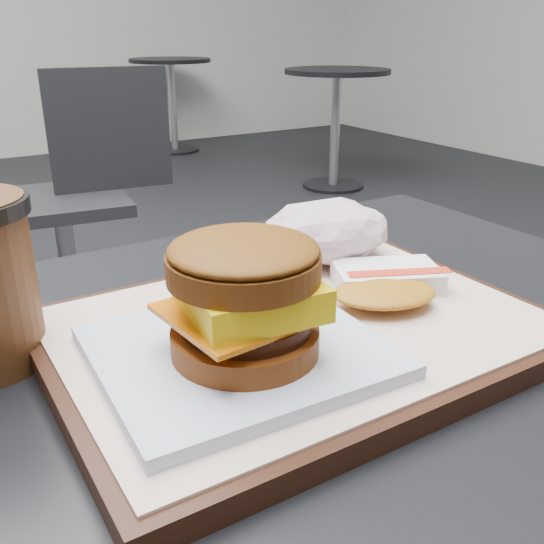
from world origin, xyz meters
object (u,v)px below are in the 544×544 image
(breakfast_sandwich, at_px, (243,311))
(hash_brown, at_px, (386,284))
(serving_tray, at_px, (298,332))
(customer_table, at_px, (288,528))
(crumpled_wrapper, at_px, (328,231))
(neighbor_chair, at_px, (79,185))

(breakfast_sandwich, relative_size, hash_brown, 1.47)
(serving_tray, bearing_deg, hash_brown, 0.51)
(customer_table, distance_m, hash_brown, 0.24)
(crumpled_wrapper, distance_m, neighbor_chair, 1.61)
(neighbor_chair, bearing_deg, crumpled_wrapper, -95.54)
(customer_table, xyz_separation_m, breakfast_sandwich, (-0.06, -0.03, 0.24))
(crumpled_wrapper, xyz_separation_m, neighbor_chair, (0.15, 1.57, -0.31))
(crumpled_wrapper, bearing_deg, breakfast_sandwich, -142.23)
(customer_table, height_order, hash_brown, hash_brown)
(customer_table, relative_size, crumpled_wrapper, 6.21)
(breakfast_sandwich, bearing_deg, hash_brown, 12.09)
(customer_table, xyz_separation_m, hash_brown, (0.10, 0.01, 0.22))
(breakfast_sandwich, height_order, neighbor_chair, breakfast_sandwich)
(hash_brown, distance_m, crumpled_wrapper, 0.10)
(hash_brown, height_order, neighbor_chair, neighbor_chair)
(customer_table, bearing_deg, hash_brown, 2.94)
(serving_tray, bearing_deg, neighbor_chair, 81.41)
(breakfast_sandwich, bearing_deg, serving_tray, 26.09)
(serving_tray, xyz_separation_m, neighbor_chair, (0.25, 1.67, -0.27))
(hash_brown, bearing_deg, breakfast_sandwich, -167.91)
(customer_table, height_order, neighbor_chair, neighbor_chair)
(serving_tray, xyz_separation_m, crumpled_wrapper, (0.10, 0.10, 0.04))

